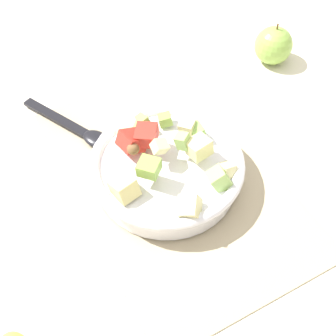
% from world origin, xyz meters
% --- Properties ---
extents(ground_plane, '(2.40, 2.40, 0.00)m').
position_xyz_m(ground_plane, '(0.00, 0.00, 0.00)').
color(ground_plane, silver).
extents(placemat, '(0.52, 0.33, 0.01)m').
position_xyz_m(placemat, '(0.00, 0.00, 0.00)').
color(placemat, tan).
rests_on(placemat, ground_plane).
extents(salad_bowl, '(0.25, 0.25, 0.10)m').
position_xyz_m(salad_bowl, '(-0.00, 0.01, 0.04)').
color(salad_bowl, white).
rests_on(salad_bowl, placemat).
extents(serving_spoon, '(0.20, 0.12, 0.01)m').
position_xyz_m(serving_spoon, '(0.17, 0.10, 0.01)').
color(serving_spoon, black).
rests_on(serving_spoon, placemat).
extents(whole_apple, '(0.08, 0.08, 0.09)m').
position_xyz_m(whole_apple, '(0.18, -0.34, 0.04)').
color(whole_apple, '#8CB74C').
rests_on(whole_apple, ground_plane).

